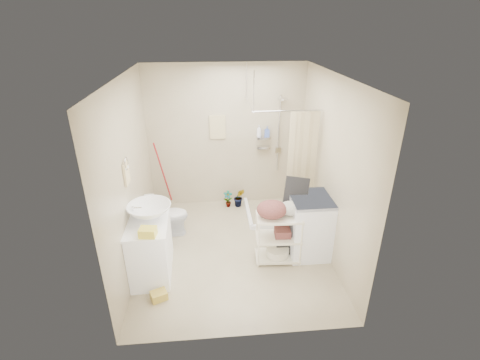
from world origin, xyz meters
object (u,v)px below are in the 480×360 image
object	(u,v)px
vanity	(151,246)
toilet	(167,216)
laundry_rack	(278,234)
washing_machine	(310,225)

from	to	relation	value
vanity	toilet	world-z (taller)	vanity
vanity	laundry_rack	bearing A→B (deg)	1.29
vanity	washing_machine	size ratio (longest dim) A/B	1.04
washing_machine	laundry_rack	xyz separation A→B (m)	(-0.51, -0.15, -0.02)
washing_machine	laundry_rack	world-z (taller)	washing_machine
vanity	laundry_rack	xyz separation A→B (m)	(1.79, 0.10, 0.02)
laundry_rack	toilet	bearing A→B (deg)	156.92
laundry_rack	washing_machine	bearing A→B (deg)	19.77
vanity	toilet	bearing A→B (deg)	80.71
toilet	washing_machine	bearing A→B (deg)	-110.84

